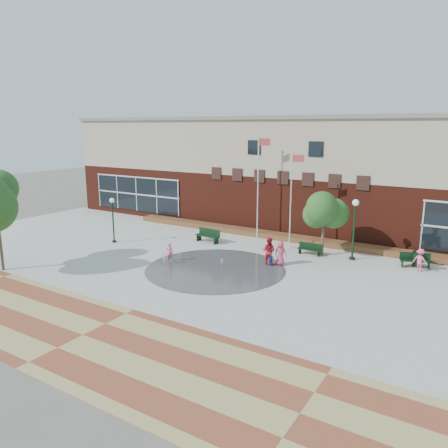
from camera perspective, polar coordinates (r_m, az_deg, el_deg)
The scene contains 22 objects.
ground at distance 24.04m, azimuth -5.08°, elevation -7.84°, with size 120.00×120.00×0.00m, color #666056.
plaza_concrete at distance 27.16m, azimuth 0.00°, elevation -5.35°, with size 46.00×18.00×0.01m, color #A8A8A0.
paver_band at distance 19.39m, azimuth -17.95°, elevation -13.66°, with size 46.00×6.00×0.01m, color brown.
splash_pad at distance 26.36m, azimuth -1.15°, elevation -5.92°, with size 8.40×8.40×0.01m, color #383A3D.
library_building at distance 38.14m, azimuth 10.83°, elevation 6.78°, with size 44.40×10.40×9.20m.
flower_bed at distance 33.60m, azimuth 6.86°, elevation -1.91°, with size 26.00×1.20×0.40m, color maroon.
flagpole_left at distance 32.82m, azimuth 4.54°, elevation 5.68°, with size 0.89×0.36×7.97m.
flagpole_right at distance 30.24m, azimuth 8.82°, elevation 3.90°, with size 0.83×0.31×6.94m.
lamp_left at distance 32.82m, azimuth -14.33°, elevation 1.14°, with size 0.35×0.35×3.33m.
lamp_right at distance 28.73m, azimuth 16.66°, elevation 0.16°, with size 0.42×0.42×3.94m.
bench_left at distance 32.26m, azimuth -2.16°, elevation -1.85°, with size 2.03×0.76×1.00m.
bench_mid at distance 29.68m, azimuth 11.08°, elevation -3.51°, with size 1.57×0.44×0.79m.
bench_right at distance 28.97m, azimuth 23.70°, elevation -4.70°, with size 1.85×1.09×0.90m.
trash_can at distance 29.13m, azimuth 23.94°, elevation -4.22°, with size 0.59×0.59×0.96m.
tree_mid at distance 29.04m, azimuth 12.96°, elevation 2.23°, with size 2.69×2.69×4.54m.
water_jet_a at distance 27.44m, azimuth -7.81°, elevation -5.29°, with size 0.41×0.41×0.80m, color white.
water_jet_b at distance 26.82m, azimuth -0.30°, elevation -5.59°, with size 0.20×0.20×0.45m, color white.
child_splash at distance 27.88m, azimuth -7.12°, elevation -3.68°, with size 0.44×0.29×1.21m, color #F06783.
adult_red at distance 27.06m, azimuth 5.87°, elevation -3.55°, with size 0.85×0.66×1.75m, color #B21925.
adult_pink at distance 27.09m, azimuth 7.40°, elevation -3.82°, with size 0.75×0.49×1.53m, color #C7445F.
child_blue at distance 26.96m, azimuth 6.13°, elevation -4.59°, with size 0.52×0.21×0.88m, color #173BA8.
person_bench at distance 28.23m, azimuth 24.25°, elevation -4.34°, with size 0.90×0.51×1.39m, color #E15C93.
Camera 1 is at (13.63, -17.94, 8.40)m, focal length 35.00 mm.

